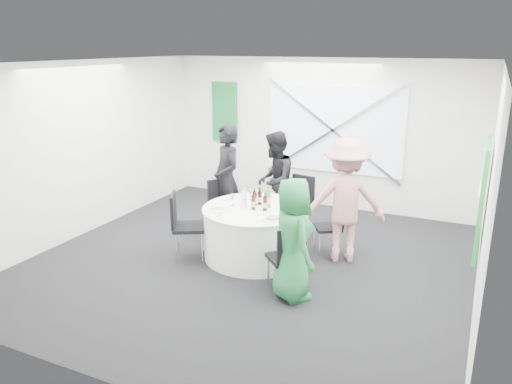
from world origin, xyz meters
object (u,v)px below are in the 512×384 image
at_px(chair_back, 300,200).
at_px(person_woman_pink, 345,201).
at_px(chair_front_right, 288,254).
at_px(person_woman_green, 293,239).
at_px(chair_front_left, 182,221).
at_px(chair_back_right, 333,222).
at_px(clear_water_bottle, 244,199).
at_px(green_water_bottle, 268,199).
at_px(person_man_back, 275,181).
at_px(chair_back_left, 222,203).
at_px(banquet_table, 256,232).
at_px(person_man_back_left, 227,180).

height_order(chair_back, person_woman_pink, person_woman_pink).
height_order(chair_front_right, person_woman_green, person_woman_green).
relative_size(person_woman_pink, person_woman_green, 1.18).
bearing_deg(person_woman_green, chair_front_left, 32.34).
bearing_deg(person_woman_green, chair_back_right, -46.88).
bearing_deg(clear_water_bottle, green_water_bottle, 21.00).
height_order(chair_back, green_water_bottle, green_water_bottle).
bearing_deg(person_man_back, chair_front_left, -32.74).
distance_m(chair_back_right, person_man_back, 1.39).
bearing_deg(green_water_bottle, chair_front_right, -53.74).
bearing_deg(chair_back_left, person_woman_green, -96.22).
xyz_separation_m(person_man_back, person_woman_pink, (1.42, -0.79, 0.07)).
bearing_deg(person_man_back, chair_back_right, 52.52).
relative_size(person_man_back, person_woman_green, 1.09).
distance_m(person_man_back, person_woman_green, 2.45).
height_order(chair_back_left, green_water_bottle, green_water_bottle).
bearing_deg(person_man_back, chair_back_left, -55.93).
distance_m(chair_back, person_man_back, 0.53).
distance_m(chair_front_right, person_woman_pink, 1.39).
xyz_separation_m(banquet_table, person_man_back_left, (-0.86, 0.70, 0.53)).
xyz_separation_m(chair_back_left, person_man_back_left, (0.03, 0.11, 0.37)).
bearing_deg(chair_front_left, chair_back_right, -87.35).
bearing_deg(chair_back_left, banquet_table, -90.00).
bearing_deg(chair_front_right, chair_back, -118.06).
distance_m(chair_back_left, chair_front_right, 2.25).
relative_size(chair_back, clear_water_bottle, 3.30).
xyz_separation_m(chair_back, chair_front_left, (-1.16, -1.73, 0.02)).
bearing_deg(chair_back_right, person_woman_pink, 15.91).
relative_size(person_woman_green, green_water_bottle, 4.59).
relative_size(chair_back, chair_front_left, 0.97).
distance_m(person_man_back_left, person_man_back, 0.83).
bearing_deg(person_woman_green, person_man_back_left, 2.52).
xyz_separation_m(chair_back_right, person_woman_pink, (0.22, -0.19, 0.42)).
distance_m(chair_back, chair_front_right, 2.16).
bearing_deg(person_man_back_left, chair_back_left, -66.24).
relative_size(banquet_table, chair_front_right, 1.73).
xyz_separation_m(chair_front_left, person_woman_green, (1.86, -0.41, 0.18)).
bearing_deg(clear_water_bottle, chair_back_left, 139.04).
relative_size(chair_back_left, chair_front_right, 1.02).
height_order(person_man_back_left, person_woman_pink, person_man_back_left).
distance_m(chair_back_right, green_water_bottle, 1.07).
bearing_deg(chair_back_right, green_water_bottle, -89.69).
xyz_separation_m(chair_back, person_woman_green, (0.70, -2.14, 0.20)).
relative_size(person_woman_pink, clear_water_bottle, 6.22).
bearing_deg(person_man_back, person_woman_green, 17.44).
distance_m(chair_back_left, green_water_bottle, 1.21).
height_order(chair_front_right, chair_front_left, chair_front_left).
bearing_deg(person_man_back_left, chair_back_right, 37.20).
bearing_deg(person_man_back_left, person_woman_pink, 32.19).
bearing_deg(green_water_bottle, person_woman_pink, 18.89).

